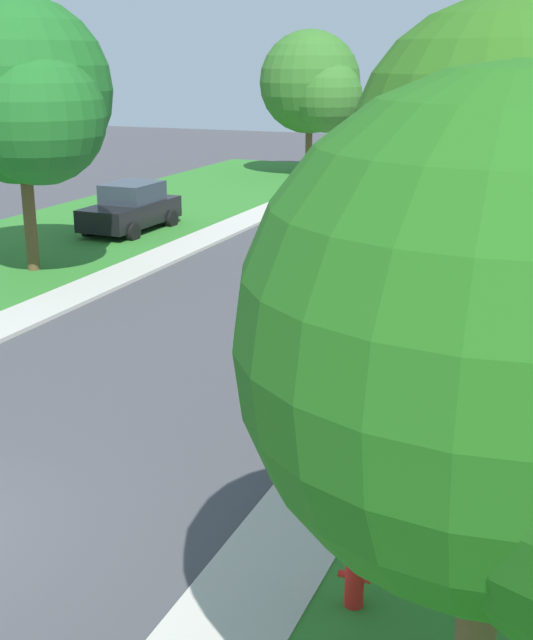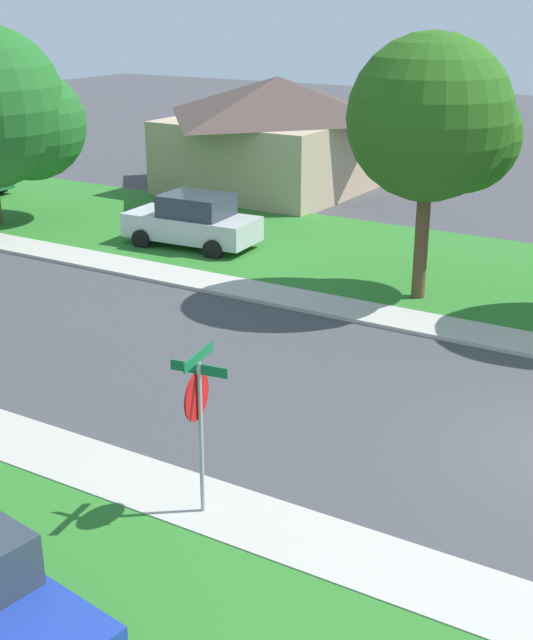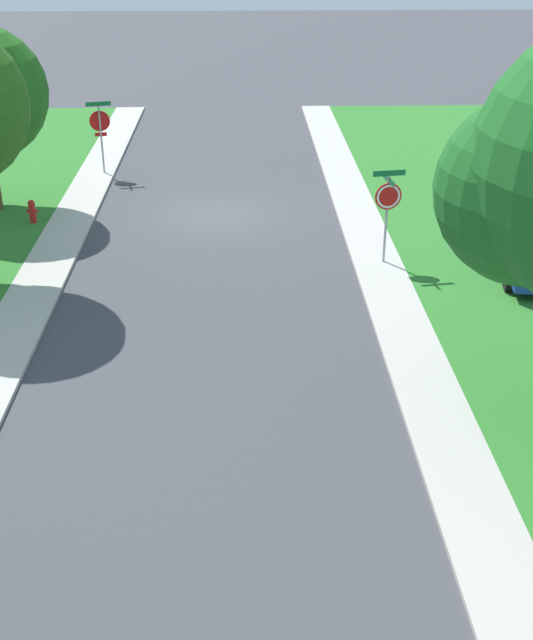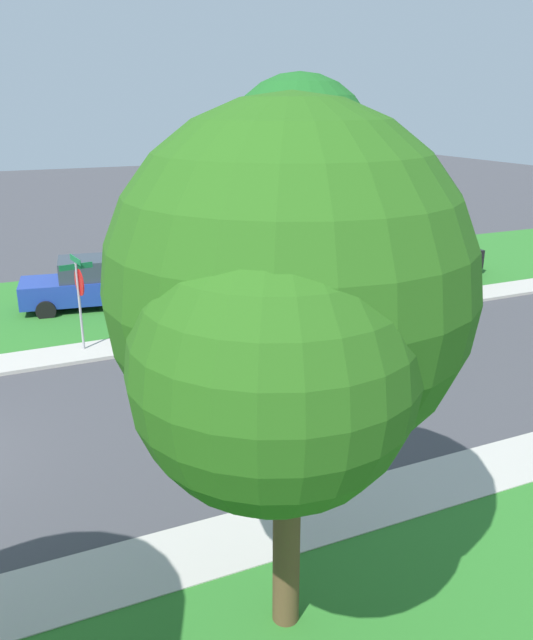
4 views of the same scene
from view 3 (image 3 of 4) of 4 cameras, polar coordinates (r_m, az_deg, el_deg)
ground_plane at (r=27.63m, az=-3.49°, el=7.40°), size 120.00×120.00×0.00m
sidewalk_west at (r=17.19m, az=11.55°, el=-5.80°), size 1.40×56.00×0.10m
stop_sign_near_corner at (r=31.93m, az=-11.51°, el=13.11°), size 0.90×0.90×2.77m
stop_sign_far_corner at (r=23.07m, az=8.44°, el=8.15°), size 0.91×0.91×2.77m
fire_hydrant at (r=27.48m, az=-16.00°, el=7.27°), size 0.38×0.22×0.83m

